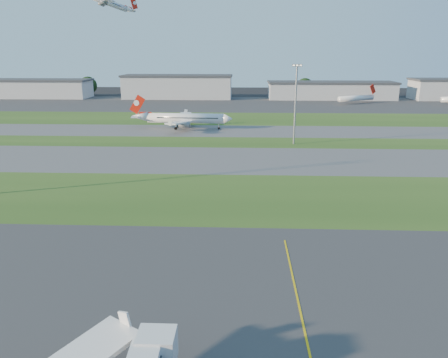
{
  "coord_description": "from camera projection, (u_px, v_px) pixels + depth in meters",
  "views": [
    {
      "loc": [
        -2.06,
        -35.52,
        29.43
      ],
      "look_at": [
        -5.36,
        41.37,
        7.0
      ],
      "focal_mm": 35.0,
      "sensor_mm": 36.0,
      "label": 1
    }
  ],
  "objects": [
    {
      "name": "grass_strip_a",
      "position": [
        251.0,
        197.0,
        92.09
      ],
      "size": [
        300.0,
        34.0,
        0.01
      ],
      "primitive_type": "cube",
      "color": "#274A18",
      "rests_on": "ground"
    },
    {
      "name": "taxiway_a",
      "position": [
        249.0,
        160.0,
        123.75
      ],
      "size": [
        300.0,
        32.0,
        0.01
      ],
      "primitive_type": "cube",
      "color": "#515154",
      "rests_on": "ground"
    },
    {
      "name": "grass_strip_b",
      "position": [
        248.0,
        142.0,
        147.73
      ],
      "size": [
        300.0,
        18.0,
        0.01
      ],
      "primitive_type": "cube",
      "color": "#274A18",
      "rests_on": "ground"
    },
    {
      "name": "taxiway_b",
      "position": [
        248.0,
        131.0,
        168.83
      ],
      "size": [
        300.0,
        26.0,
        0.01
      ],
      "primitive_type": "cube",
      "color": "#515154",
      "rests_on": "ground"
    },
    {
      "name": "grass_strip_c",
      "position": [
        247.0,
        119.0,
        200.48
      ],
      "size": [
        300.0,
        40.0,
        0.01
      ],
      "primitive_type": "cube",
      "color": "#274A18",
      "rests_on": "ground"
    },
    {
      "name": "apron_far",
      "position": [
        246.0,
        104.0,
        258.03
      ],
      "size": [
        400.0,
        80.0,
        0.01
      ],
      "primitive_type": "cube",
      "color": "#333335",
      "rests_on": "ground"
    },
    {
      "name": "airliner_taxiing",
      "position": [
        185.0,
        118.0,
        172.83
      ],
      "size": [
        37.92,
        32.12,
        11.83
      ],
      "rotation": [
        0.0,
        0.0,
        3.08
      ],
      "color": "white",
      "rests_on": "ground"
    },
    {
      "name": "airliner_departing",
      "position": [
        105.0,
        1.0,
        242.63
      ],
      "size": [
        29.32,
        25.03,
        9.9
      ],
      "rotation": [
        0.0,
        0.0,
        0.45
      ],
      "color": "white"
    },
    {
      "name": "mini_jet_near",
      "position": [
        356.0,
        98.0,
        258.1
      ],
      "size": [
        25.52,
        16.02,
        9.48
      ],
      "rotation": [
        0.0,
        0.0,
        0.53
      ],
      "color": "white",
      "rests_on": "ground"
    },
    {
      "name": "light_mast_centre",
      "position": [
        296.0,
        99.0,
        141.05
      ],
      "size": [
        3.2,
        0.7,
        25.8
      ],
      "color": "gray",
      "rests_on": "ground"
    },
    {
      "name": "hangar_far_west",
      "position": [
        22.0,
        88.0,
        291.27
      ],
      "size": [
        91.8,
        23.0,
        12.2
      ],
      "color": "#A8AAB0",
      "rests_on": "ground"
    },
    {
      "name": "hangar_west",
      "position": [
        178.0,
        87.0,
        286.53
      ],
      "size": [
        71.4,
        23.0,
        15.2
      ],
      "color": "#A8AAB0",
      "rests_on": "ground"
    },
    {
      "name": "hangar_east",
      "position": [
        331.0,
        90.0,
        282.97
      ],
      "size": [
        81.6,
        23.0,
        11.2
      ],
      "color": "#A8AAB0",
      "rests_on": "ground"
    },
    {
      "name": "tree_west",
      "position": [
        88.0,
        85.0,
        303.73
      ],
      "size": [
        12.1,
        12.1,
        13.2
      ],
      "color": "black",
      "rests_on": "ground"
    },
    {
      "name": "tree_mid_west",
      "position": [
        217.0,
        88.0,
        296.55
      ],
      "size": [
        9.9,
        9.9,
        10.8
      ],
      "color": "black",
      "rests_on": "ground"
    },
    {
      "name": "tree_mid_east",
      "position": [
        305.0,
        87.0,
        296.69
      ],
      "size": [
        11.55,
        11.55,
        12.6
      ],
      "color": "black",
      "rests_on": "ground"
    },
    {
      "name": "tree_east",
      "position": [
        418.0,
        88.0,
        291.87
      ],
      "size": [
        10.45,
        10.45,
        11.4
      ],
      "color": "black",
      "rests_on": "ground"
    }
  ]
}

